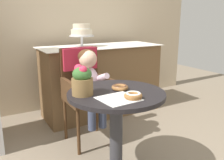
% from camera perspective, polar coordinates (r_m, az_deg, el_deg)
% --- Properties ---
extents(back_wall, '(4.80, 0.10, 2.70)m').
position_cam_1_polar(back_wall, '(3.43, -15.63, 15.58)').
color(back_wall, '#C1AD8E').
rests_on(back_wall, ground).
extents(cafe_table, '(0.72, 0.72, 0.72)m').
position_cam_1_polar(cafe_table, '(1.86, 0.98, -9.02)').
color(cafe_table, black).
rests_on(cafe_table, ground).
extents(wicker_chair, '(0.42, 0.45, 0.95)m').
position_cam_1_polar(wicker_chair, '(2.48, -6.75, 0.07)').
color(wicker_chair, '#472D19').
rests_on(wicker_chair, ground).
extents(seated_child, '(0.27, 0.32, 0.73)m').
position_cam_1_polar(seated_child, '(2.33, -5.25, 0.15)').
color(seated_child, silver).
rests_on(seated_child, ground).
extents(paper_napkin, '(0.27, 0.25, 0.00)m').
position_cam_1_polar(paper_napkin, '(1.63, 1.53, -4.42)').
color(paper_napkin, white).
rests_on(paper_napkin, cafe_table).
extents(donut_front, '(0.13, 0.13, 0.04)m').
position_cam_1_polar(donut_front, '(1.84, 1.86, -1.65)').
color(donut_front, '#936033').
rests_on(donut_front, cafe_table).
extents(donut_mid, '(0.12, 0.12, 0.04)m').
position_cam_1_polar(donut_mid, '(1.64, 4.96, -3.58)').
color(donut_mid, '#936033').
rests_on(donut_mid, cafe_table).
extents(flower_vase, '(0.15, 0.15, 0.21)m').
position_cam_1_polar(flower_vase, '(1.71, -7.00, 0.06)').
color(flower_vase, brown).
rests_on(flower_vase, cafe_table).
extents(display_counter, '(1.56, 0.62, 0.90)m').
position_cam_1_polar(display_counter, '(3.21, -2.49, 0.07)').
color(display_counter, brown).
rests_on(display_counter, ground).
extents(tiered_cake_stand, '(0.30, 0.30, 0.28)m').
position_cam_1_polar(tiered_cake_stand, '(3.01, -7.12, 11.18)').
color(tiered_cake_stand, silver).
rests_on(tiered_cake_stand, display_counter).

